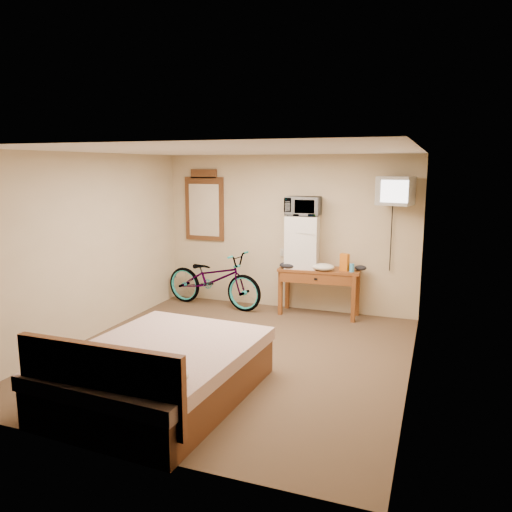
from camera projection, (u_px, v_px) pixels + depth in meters
name	position (u px, v px, depth m)	size (l,w,h in m)	color
room	(232.00, 257.00, 5.99)	(4.60, 4.64, 2.50)	#423421
desk	(319.00, 277.00, 7.75)	(1.28, 0.57, 0.75)	brown
mini_fridge	(302.00, 242.00, 7.80)	(0.54, 0.53, 0.81)	silver
microwave	(303.00, 206.00, 7.70)	(0.53, 0.36, 0.29)	silver
snack_bag	(345.00, 262.00, 7.57)	(0.13, 0.08, 0.26)	#CC6412
blue_cup	(352.00, 268.00, 7.50)	(0.07, 0.07, 0.13)	#409FDC
cloth_cream	(323.00, 267.00, 7.60)	(0.35, 0.27, 0.11)	silver
cloth_dark_a	(288.00, 265.00, 7.75)	(0.27, 0.20, 0.10)	black
cloth_dark_b	(361.00, 268.00, 7.60)	(0.18, 0.15, 0.08)	black
crt_television	(396.00, 191.00, 7.15)	(0.55, 0.62, 0.41)	black
wall_mirror	(204.00, 206.00, 8.52)	(0.71, 0.04, 1.21)	brown
bicycle	(214.00, 279.00, 8.29)	(0.63, 1.79, 0.94)	black
bed	(157.00, 372.00, 4.98)	(1.75, 2.25, 0.90)	brown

